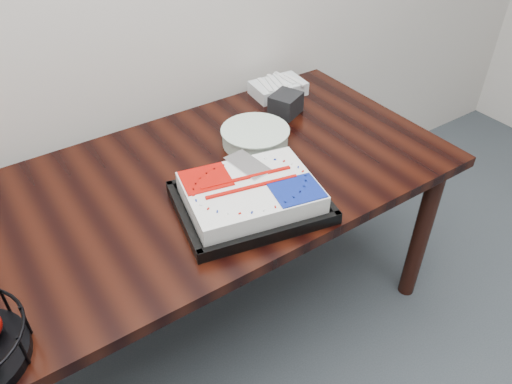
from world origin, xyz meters
TOP-DOWN VIEW (x-y plane):
  - table at (0.00, 2.00)m, footprint 1.80×0.90m
  - cake_tray at (0.07, 1.78)m, footprint 0.52×0.45m
  - plate_stack at (0.29, 2.08)m, footprint 0.26×0.26m
  - fork_bag at (0.60, 2.35)m, footprint 0.24×0.17m
  - napkin_box at (0.52, 2.19)m, footprint 0.15×0.14m

SIDE VIEW (x-z plane):
  - table at x=0.00m, z-range 0.29..1.04m
  - plate_stack at x=0.29m, z-range 0.75..0.81m
  - fork_bag at x=0.60m, z-range 0.75..0.81m
  - cake_tray at x=0.07m, z-range 0.75..0.84m
  - napkin_box at x=0.52m, z-range 0.75..0.84m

